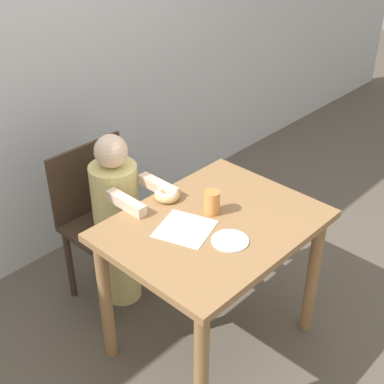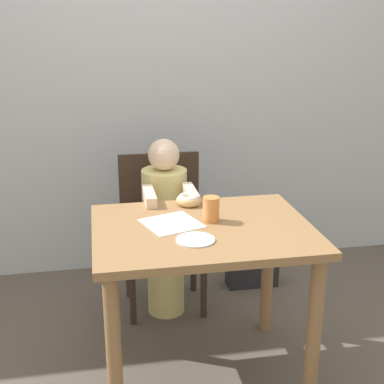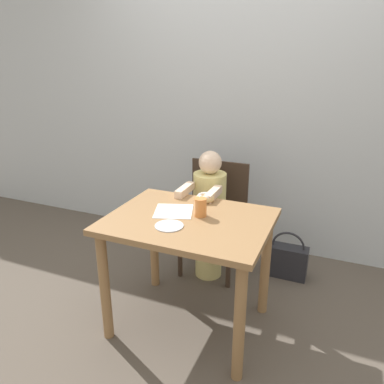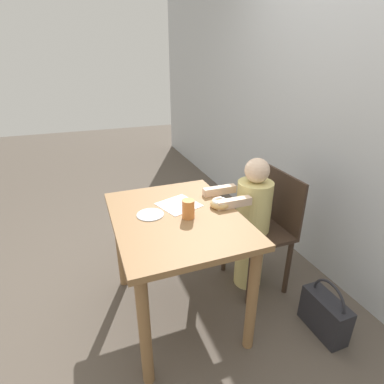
# 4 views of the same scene
# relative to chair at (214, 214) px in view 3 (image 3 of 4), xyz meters

# --- Properties ---
(ground_plane) EXTENTS (12.00, 12.00, 0.00)m
(ground_plane) POSITION_rel_chair_xyz_m (0.09, -0.68, -0.46)
(ground_plane) COLOR brown
(wall_back) EXTENTS (8.00, 0.05, 2.50)m
(wall_back) POSITION_rel_chair_xyz_m (0.09, 0.53, 0.79)
(wall_back) COLOR silver
(wall_back) RESTS_ON ground_plane
(dining_table) EXTENTS (0.92, 0.71, 0.73)m
(dining_table) POSITION_rel_chair_xyz_m (0.09, -0.68, 0.14)
(dining_table) COLOR olive
(dining_table) RESTS_ON ground_plane
(chair) EXTENTS (0.45, 0.37, 0.85)m
(chair) POSITION_rel_chair_xyz_m (0.00, 0.00, 0.00)
(chair) COLOR #38281E
(chair) RESTS_ON ground_plane
(child_figure) EXTENTS (0.25, 0.44, 0.98)m
(child_figure) POSITION_rel_chair_xyz_m (-0.00, -0.11, 0.03)
(child_figure) COLOR #E0D17F
(child_figure) RESTS_ON ground_plane
(donut) EXTENTS (0.12, 0.12, 0.05)m
(donut) POSITION_rel_chair_xyz_m (0.08, -0.40, 0.29)
(donut) COLOR #DBB270
(donut) RESTS_ON dining_table
(napkin) EXTENTS (0.28, 0.28, 0.00)m
(napkin) POSITION_rel_chair_xyz_m (-0.04, -0.62, 0.26)
(napkin) COLOR white
(napkin) RESTS_ON dining_table
(handbag) EXTENTS (0.31, 0.13, 0.37)m
(handbag) POSITION_rel_chair_xyz_m (0.56, 0.10, -0.33)
(handbag) COLOR #232328
(handbag) RESTS_ON ground_plane
(cup) EXTENTS (0.07, 0.07, 0.11)m
(cup) POSITION_rel_chair_xyz_m (0.13, -0.62, 0.32)
(cup) COLOR orange
(cup) RESTS_ON dining_table
(plate) EXTENTS (0.16, 0.16, 0.01)m
(plate) POSITION_rel_chair_xyz_m (0.03, -0.82, 0.26)
(plate) COLOR silver
(plate) RESTS_ON dining_table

